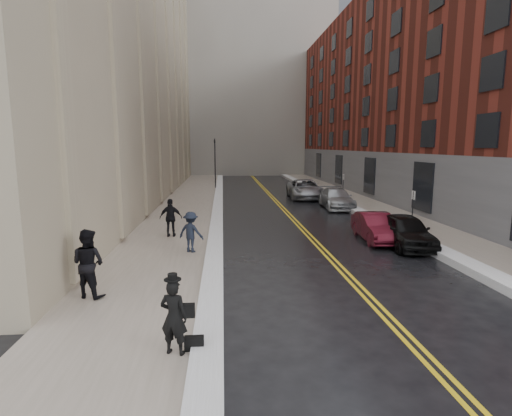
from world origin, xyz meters
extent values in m
plane|color=black|center=(0.00, 0.00, 0.00)|extent=(160.00, 160.00, 0.00)
cube|color=gray|center=(-4.50, 16.00, 0.07)|extent=(4.00, 64.00, 0.15)
cube|color=gray|center=(9.00, 16.00, 0.07)|extent=(3.00, 64.00, 0.15)
cube|color=gold|center=(2.38, 16.00, 0.00)|extent=(0.12, 64.00, 0.01)
cube|color=gold|center=(2.62, 16.00, 0.00)|extent=(0.12, 64.00, 0.01)
cube|color=white|center=(-2.20, 16.00, 0.13)|extent=(0.70, 60.80, 0.26)
cube|color=white|center=(7.15, 16.00, 0.15)|extent=(0.85, 60.80, 0.30)
cube|color=maroon|center=(17.50, 23.00, 9.00)|extent=(14.00, 50.00, 18.00)
cube|color=gray|center=(1.00, 56.00, 26.00)|extent=(28.00, 16.00, 52.00)
cube|color=slate|center=(14.00, 66.00, 22.00)|extent=(22.00, 18.00, 44.00)
cube|color=slate|center=(-12.00, 72.00, 30.00)|extent=(22.00, 18.00, 60.00)
cylinder|color=black|center=(-2.60, 30.00, 2.60)|extent=(0.12, 0.12, 5.20)
imported|color=black|center=(-2.60, 30.00, 4.60)|extent=(0.18, 0.15, 0.90)
cylinder|color=black|center=(7.90, 8.00, 1.10)|extent=(0.06, 0.06, 2.20)
cube|color=white|center=(7.90, 8.00, 2.00)|extent=(0.02, 0.35, 0.45)
cylinder|color=black|center=(7.90, 20.00, 1.10)|extent=(0.06, 0.06, 2.20)
cube|color=white|center=(7.90, 20.00, 2.00)|extent=(0.02, 0.35, 0.45)
imported|color=black|center=(6.34, 5.40, 0.73)|extent=(2.11, 4.43, 1.46)
imported|color=#4F0E1A|center=(5.45, 6.64, 0.66)|extent=(1.62, 4.08, 1.32)
imported|color=#9EA1A5|center=(6.38, 16.62, 0.71)|extent=(2.27, 5.02, 1.43)
imported|color=#999AA0|center=(5.20, 22.07, 0.81)|extent=(2.92, 5.92, 1.62)
imported|color=black|center=(-2.88, -3.49, 0.97)|extent=(0.69, 0.55, 1.63)
imported|color=black|center=(-5.73, -0.01, 1.16)|extent=(1.20, 1.08, 2.01)
imported|color=black|center=(-3.16, 4.75, 0.99)|extent=(1.25, 1.02, 1.68)
imported|color=black|center=(-4.34, 7.69, 1.07)|extent=(1.09, 0.49, 1.84)
camera|label=1|loc=(-1.82, -11.51, 4.53)|focal=28.00mm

